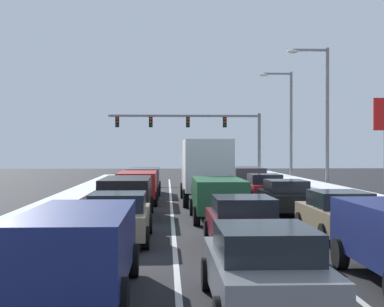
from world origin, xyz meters
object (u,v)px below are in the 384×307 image
(street_lamp_right_far, at_px, (287,118))
(sedan_gray_center_lane_nearest, at_px, (264,268))
(sedan_tan_right_lane_second, at_px, (338,214))
(box_truck_center_lane_fourth, at_px, (205,167))
(sedan_red_right_lane_fourth, at_px, (264,187))
(suv_navy_left_lane_nearest, at_px, (78,244))
(street_lamp_right_mid, at_px, (322,108))
(sedan_black_right_lane_third, at_px, (285,197))
(suv_red_left_lane_fourth, at_px, (138,184))
(suv_black_left_lane_third, at_px, (126,193))
(suv_charcoal_left_lane_fifth, at_px, (144,178))
(traffic_light_gantry, at_px, (202,128))
(sedan_white_center_lane_fifth, at_px, (198,181))
(suv_green_center_lane_third, at_px, (218,195))
(suv_charcoal_right_lane_fifth, at_px, (246,177))
(sedan_maroon_center_lane_second, at_px, (243,223))
(sedan_tan_left_lane_second, at_px, (119,217))

(street_lamp_right_far, bearing_deg, sedan_gray_center_lane_nearest, -102.44)
(sedan_tan_right_lane_second, relative_size, box_truck_center_lane_fourth, 0.62)
(sedan_red_right_lane_fourth, xyz_separation_m, suv_navy_left_lane_nearest, (-7.08, -20.40, 0.25))
(street_lamp_right_mid, bearing_deg, sedan_gray_center_lane_nearest, -107.27)
(sedan_black_right_lane_third, bearing_deg, box_truck_center_lane_fourth, 120.46)
(suv_red_left_lane_fourth, bearing_deg, street_lamp_right_far, 53.69)
(suv_black_left_lane_third, xyz_separation_m, street_lamp_right_far, (11.27, 21.50, 4.34))
(suv_charcoal_left_lane_fifth, bearing_deg, sedan_red_right_lane_fourth, -38.37)
(suv_charcoal_left_lane_fifth, xyz_separation_m, traffic_light_gantry, (4.73, 15.99, 3.87))
(sedan_white_center_lane_fifth, distance_m, street_lamp_right_far, 11.29)
(sedan_black_right_lane_third, distance_m, suv_green_center_lane_third, 3.79)
(sedan_red_right_lane_fourth, bearing_deg, box_truck_center_lane_fourth, -164.60)
(suv_navy_left_lane_nearest, bearing_deg, sedan_black_right_lane_third, 63.71)
(sedan_gray_center_lane_nearest, bearing_deg, box_truck_center_lane_fourth, 89.03)
(sedan_black_right_lane_third, bearing_deg, suv_red_left_lane_fourth, 142.00)
(sedan_black_right_lane_third, xyz_separation_m, suv_charcoal_right_lane_fifth, (0.07, 13.20, 0.25))
(sedan_maroon_center_lane_second, xyz_separation_m, sedan_white_center_lane_fifth, (-0.05, 22.24, 0.00))
(sedan_white_center_lane_fifth, height_order, suv_red_left_lane_fourth, suv_red_left_lane_fourth)
(box_truck_center_lane_fourth, xyz_separation_m, suv_red_left_lane_fourth, (-3.60, -0.11, -0.88))
(suv_charcoal_left_lane_fifth, bearing_deg, traffic_light_gantry, 73.51)
(sedan_red_right_lane_fourth, relative_size, sedan_gray_center_lane_nearest, 1.00)
(sedan_tan_right_lane_second, distance_m, traffic_light_gantry, 34.94)
(suv_green_center_lane_third, xyz_separation_m, sedan_white_center_lane_fifth, (0.04, 15.38, -0.25))
(street_lamp_right_mid, bearing_deg, suv_black_left_lane_third, -134.30)
(suv_black_left_lane_third, bearing_deg, street_lamp_right_mid, 45.70)
(box_truck_center_lane_fourth, relative_size, street_lamp_right_far, 0.80)
(sedan_black_right_lane_third, relative_size, suv_navy_left_lane_nearest, 0.92)
(box_truck_center_lane_fourth, distance_m, sedan_white_center_lane_fifth, 7.99)
(box_truck_center_lane_fourth, xyz_separation_m, traffic_light_gantry, (1.18, 22.33, 2.99))
(sedan_gray_center_lane_nearest, bearing_deg, suv_charcoal_right_lane_fifth, 82.78)
(sedan_maroon_center_lane_second, xyz_separation_m, suv_navy_left_lane_nearest, (-3.88, -5.16, 0.25))
(suv_navy_left_lane_nearest, height_order, street_lamp_right_far, street_lamp_right_far)
(sedan_maroon_center_lane_second, bearing_deg, sedan_tan_right_lane_second, 31.08)
(sedan_gray_center_lane_nearest, xyz_separation_m, suv_green_center_lane_third, (0.36, 13.21, 0.25))
(suv_red_left_lane_fourth, bearing_deg, sedan_red_right_lane_fourth, 8.40)
(sedan_black_right_lane_third, height_order, suv_black_left_lane_third, suv_black_left_lane_third)
(sedan_red_right_lane_fourth, height_order, street_lamp_right_far, street_lamp_right_far)
(sedan_white_center_lane_fifth, distance_m, traffic_light_gantry, 15.04)
(sedan_black_right_lane_third, height_order, sedan_maroon_center_lane_second, same)
(sedan_black_right_lane_third, relative_size, street_lamp_right_mid, 0.49)
(sedan_maroon_center_lane_second, relative_size, sedan_white_center_lane_fifth, 1.00)
(sedan_tan_right_lane_second, height_order, suv_red_left_lane_fourth, suv_red_left_lane_fourth)
(suv_red_left_lane_fourth, bearing_deg, sedan_tan_left_lane_second, -89.78)
(sedan_tan_right_lane_second, bearing_deg, sedan_maroon_center_lane_second, -148.92)
(box_truck_center_lane_fourth, xyz_separation_m, street_lamp_right_far, (7.52, 15.03, 3.45))
(suv_charcoal_right_lane_fifth, bearing_deg, box_truck_center_lane_fourth, -112.67)
(suv_red_left_lane_fourth, relative_size, suv_charcoal_left_lane_fifth, 1.00)
(suv_charcoal_right_lane_fifth, relative_size, suv_charcoal_left_lane_fifth, 1.00)
(box_truck_center_lane_fourth, height_order, street_lamp_right_mid, street_lamp_right_mid)
(suv_green_center_lane_third, bearing_deg, box_truck_center_lane_fourth, 90.10)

